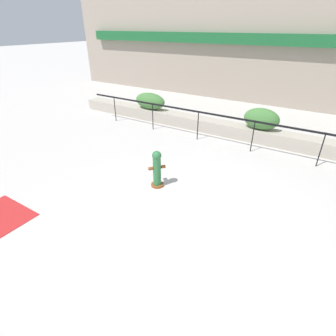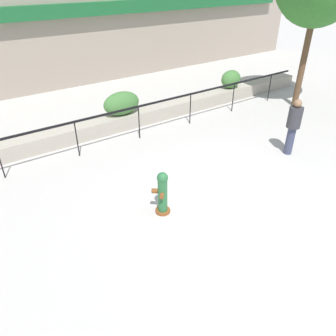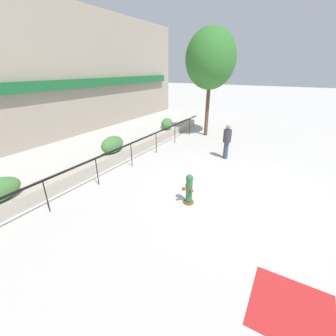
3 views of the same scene
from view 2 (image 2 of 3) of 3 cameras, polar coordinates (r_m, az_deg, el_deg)
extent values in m
plane|color=#BCB7B2|center=(7.93, 13.64, -7.82)|extent=(120.00, 120.00, 0.00)
cube|color=#195B2D|center=(15.99, -18.54, 24.47)|extent=(27.00, 0.36, 0.56)
cube|color=#ADA393|center=(11.93, -7.70, 8.18)|extent=(18.00, 0.70, 0.50)
cube|color=black|center=(10.70, -5.20, 10.61)|extent=(15.00, 0.05, 0.06)
cylinder|color=black|center=(9.75, -27.26, 1.33)|extent=(0.04, 0.04, 1.15)
cylinder|color=black|center=(10.12, -15.59, 4.91)|extent=(0.04, 0.04, 1.15)
cylinder|color=black|center=(10.91, -5.06, 7.93)|extent=(0.04, 0.04, 1.15)
cylinder|color=black|center=(12.03, 3.90, 10.27)|extent=(0.04, 0.04, 1.15)
cylinder|color=black|center=(13.40, 11.27, 11.99)|extent=(0.04, 0.04, 1.15)
cylinder|color=black|center=(14.95, 17.26, 13.23)|extent=(0.04, 0.04, 1.15)
ellipsoid|color=#427538|center=(11.67, -8.10, 11.09)|extent=(1.33, 0.70, 0.81)
ellipsoid|color=#427538|center=(14.67, 10.90, 14.95)|extent=(0.91, 0.69, 0.75)
cylinder|color=brown|center=(7.76, -0.91, -7.44)|extent=(0.50, 0.50, 0.06)
cylinder|color=#286638|center=(7.49, -0.94, -4.72)|extent=(0.31, 0.31, 0.85)
sphere|color=#286638|center=(7.22, -0.97, -1.71)|extent=(0.25, 0.25, 0.25)
cylinder|color=brown|center=(7.44, -2.33, -4.01)|extent=(0.18, 0.18, 0.11)
cylinder|color=brown|center=(7.57, -0.81, -3.33)|extent=(0.15, 0.15, 0.09)
cylinder|color=brown|center=(7.29, -1.09, -4.87)|extent=(0.15, 0.15, 0.09)
cylinder|color=brown|center=(14.45, 22.40, 16.27)|extent=(0.24, 0.24, 3.34)
cylinder|color=#383D56|center=(10.63, 20.46, 4.53)|extent=(0.31, 0.31, 0.88)
cylinder|color=#333338|center=(10.34, 21.22, 8.23)|extent=(0.52, 0.52, 0.62)
sphere|color=#8C6647|center=(10.19, 21.68, 10.41)|extent=(0.23, 0.23, 0.23)
camera|label=1|loc=(7.01, 57.14, 10.45)|focal=28.00mm
camera|label=3|loc=(3.66, -79.95, -5.50)|focal=24.00mm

